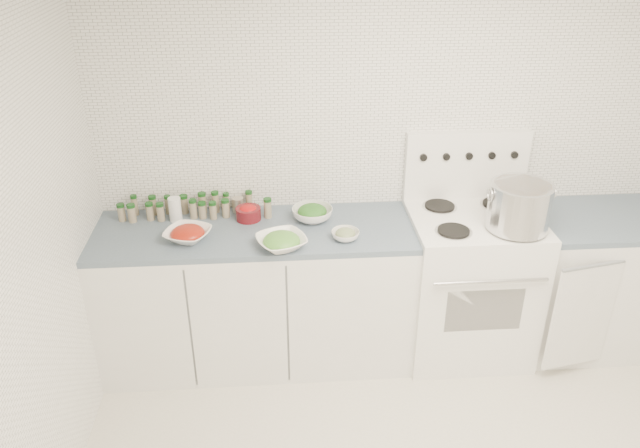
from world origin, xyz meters
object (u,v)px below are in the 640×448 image
(bowl_snowpea, at_px, (281,241))
(stock_pot, at_px, (520,204))
(stove, at_px, (468,279))
(bowl_tomato, at_px, (188,234))

(bowl_snowpea, bearing_deg, stock_pot, 2.15)
(stove, distance_m, bowl_snowpea, 1.25)
(bowl_tomato, bearing_deg, stove, 2.96)
(stove, relative_size, bowl_snowpea, 3.98)
(stock_pot, xyz_separation_m, bowl_snowpea, (-1.33, -0.05, -0.15))
(bowl_tomato, xyz_separation_m, bowl_snowpea, (0.52, -0.13, 0.00))
(stove, height_order, stock_pot, stove)
(stock_pot, height_order, bowl_snowpea, stock_pot)
(stove, bearing_deg, stock_pot, -42.62)
(stove, distance_m, bowl_tomato, 1.73)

